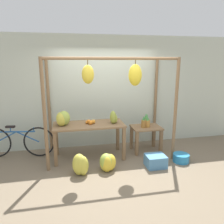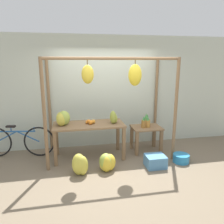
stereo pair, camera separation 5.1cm
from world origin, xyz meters
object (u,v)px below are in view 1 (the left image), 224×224
banana_pile_on_table (62,119)px  fruit_crate_white (155,161)px  orange_pile (90,122)px  banana_pile_ground_left (81,165)px  banana_pile_ground_right (107,163)px  parked_bicycle (17,142)px  blue_bucket (181,158)px  papaya_pile (114,118)px  pineapple_cluster (146,121)px

banana_pile_on_table → fruit_crate_white: (1.89, -0.75, -0.83)m
orange_pile → banana_pile_ground_left: 1.03m
banana_pile_ground_right → parked_bicycle: 2.19m
banana_pile_ground_right → parked_bicycle: size_ratio=0.24×
blue_bucket → papaya_pile: 1.74m
pineapple_cluster → banana_pile_ground_left: size_ratio=0.75×
parked_bicycle → banana_pile_on_table: bearing=-18.4°
fruit_crate_white → parked_bicycle: parked_bicycle is taller
orange_pile → papaya_pile: 0.54m
banana_pile_on_table → banana_pile_ground_right: banana_pile_on_table is taller
banana_pile_ground_right → papaya_pile: papaya_pile is taller
pineapple_cluster → parked_bicycle: bearing=175.4°
banana_pile_ground_left → banana_pile_ground_right: (0.53, 0.02, -0.02)m
banana_pile_ground_left → papaya_pile: bearing=41.3°
banana_pile_ground_right → papaya_pile: 1.06m
banana_pile_ground_left → blue_bucket: bearing=2.5°
banana_pile_ground_left → banana_pile_ground_right: banana_pile_ground_left is taller
banana_pile_on_table → blue_bucket: bearing=-14.6°
banana_pile_on_table → pineapple_cluster: 1.98m
banana_pile_ground_left → orange_pile: bearing=70.1°
banana_pile_on_table → papaya_pile: 1.13m
banana_pile_on_table → papaya_pile: bearing=-2.3°
orange_pile → pineapple_cluster: pineapple_cluster is taller
banana_pile_ground_right → banana_pile_ground_left: bearing=-177.4°
pineapple_cluster → banana_pile_ground_left: (-1.64, -0.86, -0.55)m
orange_pile → banana_pile_ground_right: 1.02m
fruit_crate_white → banana_pile_on_table: bearing=158.3°
orange_pile → banana_pile_ground_left: orange_pile is taller
orange_pile → papaya_pile: (0.53, -0.04, 0.09)m
blue_bucket → fruit_crate_white: bearing=-171.8°
blue_bucket → banana_pile_ground_right: bearing=-177.5°
banana_pile_ground_left → blue_bucket: banana_pile_ground_left is taller
banana_pile_on_table → banana_pile_ground_right: 1.37m
blue_bucket → papaya_pile: papaya_pile is taller
parked_bicycle → blue_bucket: bearing=-15.7°
banana_pile_ground_left → banana_pile_on_table: bearing=113.4°
blue_bucket → pineapple_cluster: bearing=126.2°
parked_bicycle → papaya_pile: size_ratio=5.69×
banana_pile_ground_left → parked_bicycle: size_ratio=0.26×
pineapple_cluster → banana_pile_on_table: bearing=-177.0°
pineapple_cluster → papaya_pile: size_ratio=1.10×
orange_pile → papaya_pile: size_ratio=0.75×
fruit_crate_white → parked_bicycle: 3.14m
pineapple_cluster → banana_pile_ground_right: (-1.11, -0.83, -0.57)m
fruit_crate_white → parked_bicycle: size_ratio=0.24×
blue_bucket → parked_bicycle: (-3.57, 1.01, 0.28)m
orange_pile → papaya_pile: papaya_pile is taller
banana_pile_ground_left → parked_bicycle: (-1.37, 1.10, 0.18)m
banana_pile_ground_right → parked_bicycle: parked_bicycle is taller
parked_bicycle → fruit_crate_white: bearing=-20.5°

